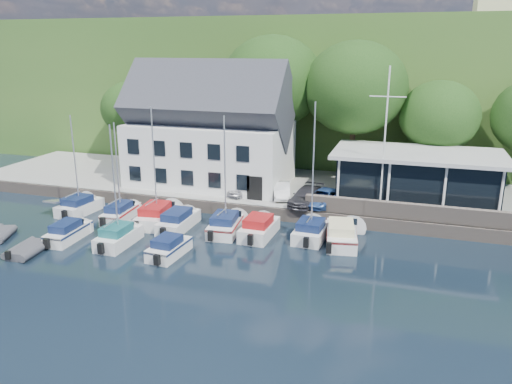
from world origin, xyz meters
TOP-DOWN VIEW (x-y plane):
  - ground at (0.00, 0.00)m, footprint 180.00×180.00m
  - quay at (0.00, 17.50)m, footprint 60.00×13.00m
  - quay_face at (0.00, 11.00)m, footprint 60.00×0.30m
  - hillside at (0.00, 62.00)m, footprint 160.00×75.00m
  - field_patch at (8.00, 70.00)m, footprint 50.00×30.00m
  - harbor_building at (-7.00, 16.50)m, footprint 14.40×8.20m
  - club_pavilion at (11.00, 16.00)m, footprint 13.20×7.20m
  - seawall at (12.00, 11.40)m, footprint 18.00×0.50m
  - gangway at (-16.50, 9.00)m, footprint 1.20×6.00m
  - car_silver at (-2.89, 13.56)m, footprint 2.21×3.47m
  - car_white at (0.43, 13.90)m, footprint 2.26×3.94m
  - car_dgrey at (2.73, 12.68)m, footprint 2.43×4.69m
  - car_blue at (4.11, 12.87)m, footprint 2.64×4.19m
  - flagpole at (8.48, 12.72)m, footprint 2.60×0.20m
  - tree_0 at (-18.01, 21.62)m, footprint 6.31×6.31m
  - tree_1 at (-11.34, 22.04)m, footprint 6.71×6.71m
  - tree_2 at (-2.68, 21.90)m, footprint 9.66×9.66m
  - tree_3 at (5.16, 21.40)m, footprint 9.29×9.29m
  - tree_4 at (12.50, 21.39)m, footprint 6.86×6.86m
  - boat_r1_0 at (-15.05, 7.86)m, footprint 2.64×5.74m
  - boat_r1_1 at (-10.97, 7.51)m, footprint 2.19×5.96m
  - boat_r1_2 at (-7.87, 7.69)m, footprint 3.10×7.10m
  - boat_r1_3 at (-5.76, 7.09)m, footprint 1.98×6.46m
  - boat_r1_4 at (-2.08, 7.36)m, footprint 2.77×6.31m
  - boat_r1_5 at (0.49, 7.33)m, footprint 2.30×5.91m
  - boat_r1_6 at (4.15, 7.91)m, footprint 2.40×5.48m
  - boat_r1_7 at (6.28, 7.91)m, footprint 3.28×7.07m
  - boat_r2_0 at (-12.16, 2.66)m, footprint 1.94×5.66m
  - boat_r2_1 at (-8.24, 2.89)m, footprint 1.92×5.51m
  - boat_r2_2 at (-4.10, 2.26)m, footprint 2.13×5.00m
  - dinghy_0 at (-17.12, 1.55)m, footprint 2.64×3.31m
  - dinghy_1 at (-13.17, -0.24)m, footprint 2.27×3.41m

SIDE VIEW (x-z plane):
  - ground at x=0.00m, z-range 0.00..0.00m
  - gangway at x=-16.50m, z-range -0.70..0.70m
  - dinghy_0 at x=-17.12m, z-range 0.00..0.67m
  - dinghy_1 at x=-13.17m, z-range 0.00..0.75m
  - quay at x=0.00m, z-range 0.00..1.00m
  - quay_face at x=0.00m, z-range 0.00..1.00m
  - boat_r2_2 at x=-4.10m, z-range 0.00..1.37m
  - boat_r2_0 at x=-12.16m, z-range 0.00..1.39m
  - boat_r1_3 at x=-5.76m, z-range 0.00..1.46m
  - boat_r1_7 at x=6.28m, z-range 0.00..1.55m
  - boat_r1_5 at x=0.49m, z-range 0.00..1.56m
  - car_silver at x=-2.89m, z-range 1.00..2.10m
  - seawall at x=12.00m, z-range 1.00..2.20m
  - car_white at x=0.43m, z-range 1.00..2.23m
  - car_dgrey at x=2.73m, z-range 1.00..2.30m
  - car_blue at x=4.11m, z-range 1.00..2.34m
  - club_pavilion at x=11.00m, z-range 1.00..5.10m
  - boat_r1_1 at x=-10.97m, z-range 0.00..8.51m
  - boat_r1_0 at x=-15.05m, z-range 0.00..8.91m
  - boat_r1_6 at x=4.15m, z-range 0.00..8.94m
  - boat_r1_4 at x=-2.08m, z-range 0.00..9.02m
  - boat_r2_1 at x=-8.24m, z-range 0.00..9.19m
  - boat_r1_2 at x=-7.87m, z-range 0.00..9.40m
  - tree_0 at x=-18.01m, z-range 1.00..9.63m
  - harbor_building at x=-7.00m, z-range 1.00..9.70m
  - tree_1 at x=-11.34m, z-range 1.00..10.17m
  - tree_4 at x=12.50m, z-range 1.00..10.37m
  - flagpole at x=8.48m, z-range 1.00..11.82m
  - tree_3 at x=5.16m, z-range 1.00..13.70m
  - tree_2 at x=-2.68m, z-range 1.00..14.20m
  - hillside at x=0.00m, z-range 0.00..16.00m
  - field_patch at x=8.00m, z-range 16.00..16.30m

